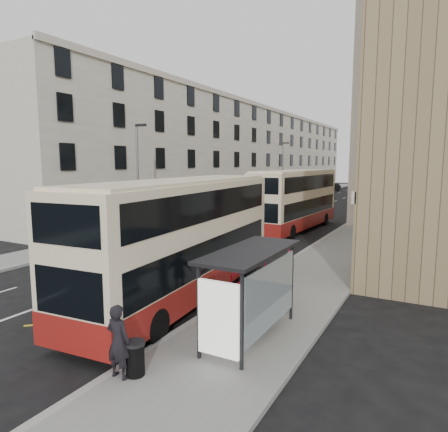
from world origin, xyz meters
The scene contains 21 objects.
ground centered at (0.00, 0.00, 0.00)m, with size 200.00×200.00×0.00m, color black.
pavement_right centered at (8.00, 30.00, 0.07)m, with size 4.00×120.00×0.15m, color slate.
pavement_left centered at (-7.50, 30.00, 0.07)m, with size 3.00×120.00×0.15m, color slate.
kerb_right centered at (6.00, 30.00, 0.07)m, with size 0.25×120.00×0.15m, color #9A9A94.
kerb_left centered at (-6.00, 30.00, 0.07)m, with size 0.25×120.00×0.15m, color #9A9A94.
road_markings centered at (0.00, 45.00, 0.01)m, with size 10.00×110.00×0.01m, color silver, non-canonical shape.
terrace_left centered at (-13.43, 45.50, 6.52)m, with size 9.18×79.00×13.25m.
bus_shelter centered at (8.34, -0.39, 2.14)m, with size 1.65×4.25×2.70m.
guard_railing centered at (6.25, 5.75, 0.86)m, with size 0.06×6.56×1.01m.
street_lamp_near centered at (-6.35, 12.00, 4.64)m, with size 0.93×0.18×8.00m.
street_lamp_far centered at (-6.35, 42.00, 4.64)m, with size 0.93×0.18×8.00m.
double_decker_front centered at (4.25, 2.22, 2.43)m, with size 3.67×12.13×4.77m.
double_decker_rear centered at (2.89, 19.96, 2.45)m, with size 3.35×12.18×4.81m.
litter_bin centered at (6.63, -3.41, 0.60)m, with size 0.53×0.53×0.87m.
pedestrian_near centered at (6.35, -3.67, 1.08)m, with size 0.68×0.45×1.86m, color black.
pedestrian_mid centered at (8.15, 2.68, 0.94)m, with size 0.77×0.60×1.59m, color black.
pedestrian_far centered at (7.15, 2.31, 1.08)m, with size 1.09×0.45×1.86m, color black.
white_van centered at (-2.85, 43.25, 0.78)m, with size 2.58×5.60×1.56m, color white.
car_silver centered at (-5.20, 58.86, 0.69)m, with size 1.62×4.04×1.37m, color #9DA1A4.
car_dark centered at (-5.20, 64.72, 0.79)m, with size 1.67×4.78×1.57m, color black.
car_red centered at (3.36, 62.36, 0.71)m, with size 1.99×4.89×1.42m, color maroon.
Camera 1 is at (13.05, -10.55, 5.42)m, focal length 32.00 mm.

